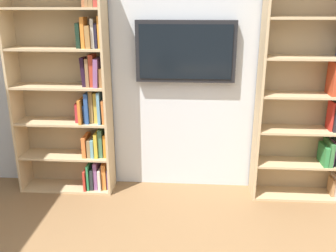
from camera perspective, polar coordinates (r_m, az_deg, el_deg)
wall_back at (r=3.41m, az=2.46°, el=11.90°), size 4.52×0.06×2.70m
bookshelf_left at (r=3.50m, az=22.92°, el=4.55°), size 0.89×0.28×1.97m
bookshelf_right at (r=3.49m, az=-14.61°, el=5.35°), size 0.89×0.28×2.05m
wall_mounted_tv at (r=3.33m, az=2.76°, el=11.49°), size 0.90×0.07×0.55m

